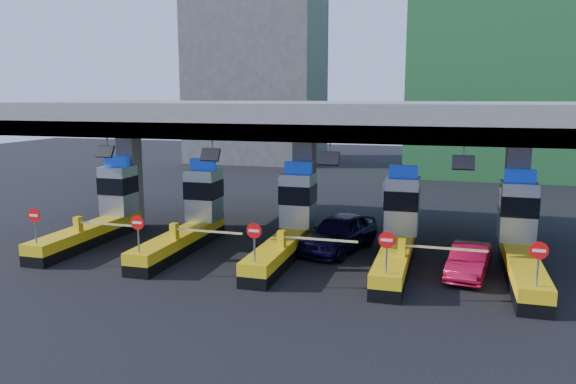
# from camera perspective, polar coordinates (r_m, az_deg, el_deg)

# --- Properties ---
(ground) EXTENTS (120.00, 120.00, 0.00)m
(ground) POSITION_cam_1_polar(r_m,az_deg,el_deg) (26.21, -0.01, -6.43)
(ground) COLOR black
(ground) RESTS_ON ground
(toll_canopy) EXTENTS (28.00, 12.09, 7.00)m
(toll_canopy) POSITION_cam_1_polar(r_m,az_deg,el_deg) (27.97, 1.64, 7.35)
(toll_canopy) COLOR slate
(toll_canopy) RESTS_ON ground
(toll_lane_far_left) EXTENTS (4.43, 8.00, 4.16)m
(toll_lane_far_left) POSITION_cam_1_polar(r_m,az_deg,el_deg) (30.36, -18.31, -1.97)
(toll_lane_far_left) COLOR black
(toll_lane_far_left) RESTS_ON ground
(toll_lane_left) EXTENTS (4.43, 8.00, 4.16)m
(toll_lane_left) POSITION_cam_1_polar(r_m,az_deg,el_deg) (27.88, -9.78, -2.63)
(toll_lane_left) COLOR black
(toll_lane_left) RESTS_ON ground
(toll_lane_center) EXTENTS (4.43, 8.00, 4.16)m
(toll_lane_center) POSITION_cam_1_polar(r_m,az_deg,el_deg) (26.12, 0.16, -3.32)
(toll_lane_center) COLOR black
(toll_lane_center) RESTS_ON ground
(toll_lane_right) EXTENTS (4.43, 8.00, 4.16)m
(toll_lane_right) POSITION_cam_1_polar(r_m,az_deg,el_deg) (25.25, 11.17, -3.97)
(toll_lane_right) COLOR black
(toll_lane_right) RESTS_ON ground
(toll_lane_far_right) EXTENTS (4.43, 8.00, 4.16)m
(toll_lane_far_right) POSITION_cam_1_polar(r_m,az_deg,el_deg) (25.35, 22.53, -4.49)
(toll_lane_far_right) COLOR black
(toll_lane_far_right) RESTS_ON ground
(bg_building_scaffold) EXTENTS (18.00, 12.00, 28.00)m
(bg_building_scaffold) POSITION_cam_1_polar(r_m,az_deg,el_deg) (56.81, 21.92, 15.84)
(bg_building_scaffold) COLOR #1E5926
(bg_building_scaffold) RESTS_ON ground
(bg_building_concrete) EXTENTS (14.00, 10.00, 18.00)m
(bg_building_concrete) POSITION_cam_1_polar(r_m,az_deg,el_deg) (63.76, -3.18, 11.26)
(bg_building_concrete) COLOR #4C4C49
(bg_building_concrete) RESTS_ON ground
(van) EXTENTS (3.46, 5.59, 1.78)m
(van) POSITION_cam_1_polar(r_m,az_deg,el_deg) (26.77, 5.21, -4.15)
(van) COLOR black
(van) RESTS_ON ground
(red_car) EXTENTS (2.02, 4.19, 1.32)m
(red_car) POSITION_cam_1_polar(r_m,az_deg,el_deg) (24.19, 17.93, -6.67)
(red_car) COLOR #AA0D2C
(red_car) RESTS_ON ground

